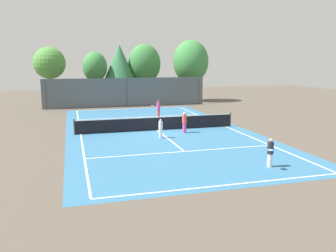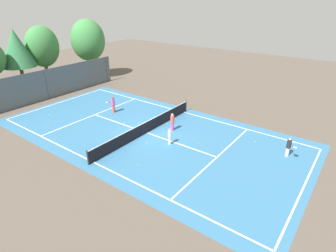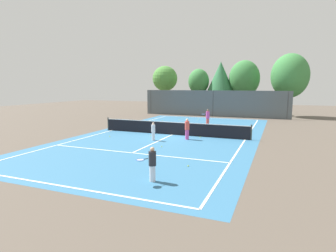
# 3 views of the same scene
# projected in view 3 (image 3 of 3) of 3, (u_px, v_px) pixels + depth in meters

# --- Properties ---
(ground_plane) EXTENTS (80.00, 80.00, 0.00)m
(ground_plane) POSITION_uv_depth(u_px,v_px,m) (172.00, 135.00, 21.59)
(ground_plane) COLOR brown
(court_surface) EXTENTS (13.00, 25.00, 0.01)m
(court_surface) POSITION_uv_depth(u_px,v_px,m) (172.00, 135.00, 21.59)
(court_surface) COLOR teal
(court_surface) RESTS_ON ground_plane
(tennis_net) EXTENTS (11.90, 0.10, 1.10)m
(tennis_net) POSITION_uv_depth(u_px,v_px,m) (173.00, 128.00, 21.51)
(tennis_net) COLOR #333833
(tennis_net) RESTS_ON ground_plane
(perimeter_fence) EXTENTS (18.00, 0.12, 3.20)m
(perimeter_fence) POSITION_uv_depth(u_px,v_px,m) (213.00, 103.00, 34.21)
(perimeter_fence) COLOR #515B60
(perimeter_fence) RESTS_ON ground_plane
(tree_0) EXTENTS (2.92, 2.82, 6.12)m
(tree_0) POSITION_uv_depth(u_px,v_px,m) (199.00, 82.00, 38.93)
(tree_0) COLOR brown
(tree_0) RESTS_ON ground_plane
(tree_1) EXTENTS (4.44, 4.32, 7.63)m
(tree_1) POSITION_uv_depth(u_px,v_px,m) (290.00, 76.00, 33.52)
(tree_1) COLOR brown
(tree_1) RESTS_ON ground_plane
(tree_2) EXTENTS (3.66, 3.66, 6.64)m
(tree_2) POSITION_uv_depth(u_px,v_px,m) (165.00, 79.00, 40.72)
(tree_2) COLOR brown
(tree_2) RESTS_ON ground_plane
(tree_3) EXTENTS (3.72, 3.72, 7.05)m
(tree_3) POSITION_uv_depth(u_px,v_px,m) (221.00, 77.00, 38.04)
(tree_3) COLOR brown
(tree_3) RESTS_ON ground_plane
(tree_4) EXTENTS (4.05, 3.30, 7.14)m
(tree_4) POSITION_uv_depth(u_px,v_px,m) (244.00, 79.00, 37.07)
(tree_4) COLOR brown
(tree_4) RESTS_ON ground_plane
(player_0) EXTENTS (0.89, 0.68, 1.60)m
(player_0) POSITION_uv_depth(u_px,v_px,m) (208.00, 118.00, 25.89)
(player_0) COLOR #E54C3F
(player_0) RESTS_ON ground_plane
(player_1) EXTENTS (0.32, 0.32, 1.49)m
(player_1) POSITION_uv_depth(u_px,v_px,m) (187.00, 129.00, 19.57)
(player_1) COLOR #D14799
(player_1) RESTS_ON ground_plane
(player_2) EXTENTS (0.68, 0.84, 1.40)m
(player_2) POSITION_uv_depth(u_px,v_px,m) (152.00, 164.00, 10.95)
(player_2) COLOR silver
(player_2) RESTS_ON ground_plane
(player_3) EXTENTS (0.27, 0.27, 1.27)m
(player_3) POSITION_uv_depth(u_px,v_px,m) (153.00, 131.00, 19.21)
(player_3) COLOR silver
(player_3) RESTS_ON ground_plane
(ball_crate) EXTENTS (0.46, 0.40, 0.43)m
(ball_crate) POSITION_uv_depth(u_px,v_px,m) (162.00, 130.00, 22.62)
(ball_crate) COLOR green
(ball_crate) RESTS_ON ground_plane
(tennis_ball_0) EXTENTS (0.07, 0.07, 0.07)m
(tennis_ball_0) POSITION_uv_depth(u_px,v_px,m) (200.00, 137.00, 20.34)
(tennis_ball_0) COLOR #CCE533
(tennis_ball_0) RESTS_ON ground_plane
(tennis_ball_1) EXTENTS (0.07, 0.07, 0.07)m
(tennis_ball_1) POSITION_uv_depth(u_px,v_px,m) (182.00, 119.00, 31.60)
(tennis_ball_1) COLOR #CCE533
(tennis_ball_1) RESTS_ON ground_plane
(tennis_ball_2) EXTENTS (0.07, 0.07, 0.07)m
(tennis_ball_2) POSITION_uv_depth(u_px,v_px,m) (162.00, 146.00, 17.25)
(tennis_ball_2) COLOR #CCE533
(tennis_ball_2) RESTS_ON ground_plane
(tennis_ball_3) EXTENTS (0.07, 0.07, 0.07)m
(tennis_ball_3) POSITION_uv_depth(u_px,v_px,m) (198.00, 119.00, 31.39)
(tennis_ball_3) COLOR #CCE533
(tennis_ball_3) RESTS_ON ground_plane
(tennis_ball_4) EXTENTS (0.07, 0.07, 0.07)m
(tennis_ball_4) POSITION_uv_depth(u_px,v_px,m) (197.00, 120.00, 30.47)
(tennis_ball_4) COLOR #CCE533
(tennis_ball_4) RESTS_ON ground_plane
(tennis_ball_5) EXTENTS (0.07, 0.07, 0.07)m
(tennis_ball_5) POSITION_uv_depth(u_px,v_px,m) (151.00, 136.00, 20.98)
(tennis_ball_5) COLOR #CCE533
(tennis_ball_5) RESTS_ON ground_plane
(tennis_ball_6) EXTENTS (0.07, 0.07, 0.07)m
(tennis_ball_6) POSITION_uv_depth(u_px,v_px,m) (192.00, 131.00, 22.87)
(tennis_ball_6) COLOR #CCE533
(tennis_ball_6) RESTS_ON ground_plane
(tennis_ball_7) EXTENTS (0.07, 0.07, 0.07)m
(tennis_ball_7) POSITION_uv_depth(u_px,v_px,m) (188.00, 129.00, 24.05)
(tennis_ball_7) COLOR #CCE533
(tennis_ball_7) RESTS_ON ground_plane
(tennis_ball_8) EXTENTS (0.07, 0.07, 0.07)m
(tennis_ball_8) POSITION_uv_depth(u_px,v_px,m) (179.00, 120.00, 30.91)
(tennis_ball_8) COLOR #CCE533
(tennis_ball_8) RESTS_ON ground_plane
(tennis_ball_9) EXTENTS (0.07, 0.07, 0.07)m
(tennis_ball_9) POSITION_uv_depth(u_px,v_px,m) (162.00, 120.00, 30.06)
(tennis_ball_9) COLOR #CCE533
(tennis_ball_9) RESTS_ON ground_plane
(tennis_ball_10) EXTENTS (0.07, 0.07, 0.07)m
(tennis_ball_10) POSITION_uv_depth(u_px,v_px,m) (188.00, 166.00, 13.08)
(tennis_ball_10) COLOR #CCE533
(tennis_ball_10) RESTS_ON ground_plane
(tennis_ball_11) EXTENTS (0.07, 0.07, 0.07)m
(tennis_ball_11) POSITION_uv_depth(u_px,v_px,m) (110.00, 137.00, 20.60)
(tennis_ball_11) COLOR #CCE533
(tennis_ball_11) RESTS_ON ground_plane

